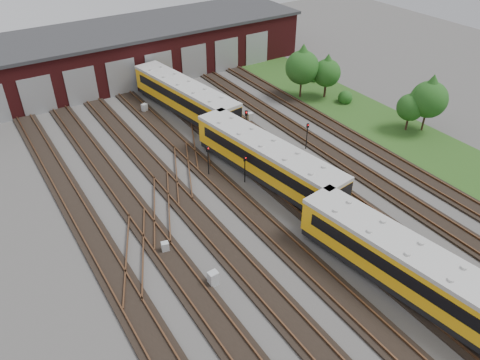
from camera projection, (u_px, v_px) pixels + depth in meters
ground at (313, 242)px, 35.70m from camera, size 120.00×120.00×0.00m
track_network at (307, 238)px, 35.98m from camera, size 30.40×70.00×0.33m
maintenance_shed at (119, 53)px, 61.68m from camera, size 51.00×12.50×6.35m
grass_verge at (388, 127)px, 51.13m from camera, size 8.00×55.00×0.05m
metro_train at (267, 160)px, 41.68m from camera, size 5.20×48.76×3.41m
signal_mast_0 at (208, 157)px, 42.18m from camera, size 0.28×0.26×3.11m
signal_mast_1 at (245, 166)px, 41.42m from camera, size 0.28×0.27×2.75m
signal_mast_2 at (246, 122)px, 47.19m from camera, size 0.32×0.31×3.60m
signal_mast_3 at (307, 133)px, 46.32m from camera, size 0.26×0.24×2.86m
relay_cabinet_0 at (165, 247)px, 34.59m from camera, size 0.62×0.56×0.89m
relay_cabinet_1 at (145, 108)px, 54.04m from camera, size 0.75×0.69×1.01m
relay_cabinet_2 at (213, 278)px, 31.85m from camera, size 0.69×0.59×1.11m
relay_cabinet_3 at (282, 147)px, 46.62m from camera, size 0.77×0.71×1.04m
relay_cabinet_4 at (250, 117)px, 52.10m from camera, size 0.65×0.55×1.01m
tree_0 at (303, 63)px, 55.41m from camera, size 4.02×4.02×6.67m
tree_1 at (327, 70)px, 55.78m from camera, size 3.31×3.31×5.49m
tree_2 at (430, 95)px, 48.29m from camera, size 3.85×3.85×6.39m
tree_3 at (411, 104)px, 48.94m from camera, size 2.87×2.87×4.76m
bush_1 at (345, 96)px, 56.00m from camera, size 1.73×1.73×1.73m
bush_2 at (315, 76)px, 61.63m from camera, size 1.37×1.37×1.37m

